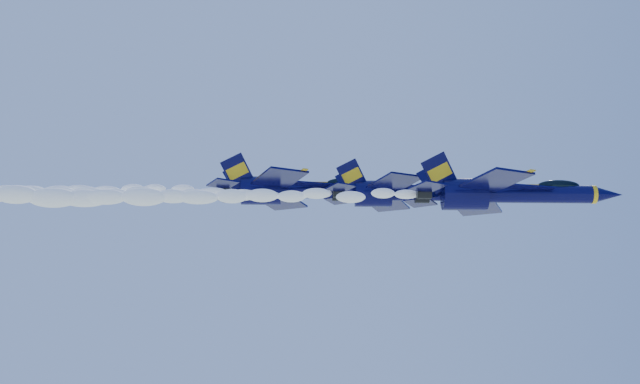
{
  "coord_description": "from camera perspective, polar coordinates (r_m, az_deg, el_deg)",
  "views": [
    {
      "loc": [
        0.23,
        -86.07,
        126.18
      ],
      "look_at": [
        2.23,
        -2.72,
        150.2
      ],
      "focal_mm": 50.0,
      "sensor_mm": 36.0,
      "label": 1
    }
  ],
  "objects": [
    {
      "name": "smoke_trail_jet_second",
      "position": [
        89.1,
        -11.15,
        -0.17
      ],
      "size": [
        37.19,
        1.76,
        1.58
      ],
      "primitive_type": "ellipsoid",
      "color": "white"
    },
    {
      "name": "smoke_trail_jet_third",
      "position": [
        96.71,
        -17.56,
        0.03
      ],
      "size": [
        37.19,
        2.0,
        1.8
      ],
      "primitive_type": "ellipsoid",
      "color": "white"
    },
    {
      "name": "jet_second",
      "position": [
        88.54,
        5.6,
        -0.05
      ],
      "size": [
        17.03,
        13.97,
        6.33
      ],
      "color": "#070636"
    },
    {
      "name": "smoke_trail_jet_lead",
      "position": [
        79.72,
        -7.13,
        -0.22
      ],
      "size": [
        37.19,
        1.93,
        1.74
      ],
      "primitive_type": "ellipsoid",
      "color": "white"
    },
    {
      "name": "jet_lead",
      "position": [
        81.55,
        11.8,
        -0.08
      ],
      "size": [
        18.68,
        15.33,
        6.94
      ],
      "color": "#070636"
    },
    {
      "name": "jet_third",
      "position": [
        92.97,
        -1.43,
        0.15
      ],
      "size": [
        19.35,
        15.88,
        7.19
      ],
      "color": "#070636"
    }
  ]
}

